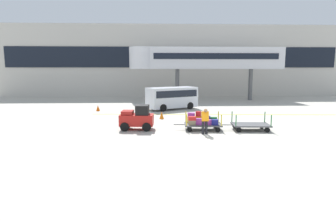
# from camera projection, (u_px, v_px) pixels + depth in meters

# --- Properties ---
(ground_plane) EXTENTS (120.00, 120.00, 0.00)m
(ground_plane) POSITION_uv_depth(u_px,v_px,m) (203.00, 140.00, 15.50)
(ground_plane) COLOR #B2ADA0
(apron_lead_line) EXTENTS (20.65, 1.50, 0.01)m
(apron_lead_line) POSITION_uv_depth(u_px,v_px,m) (213.00, 114.00, 24.23)
(apron_lead_line) COLOR yellow
(apron_lead_line) RESTS_ON ground_plane
(terminal_building) EXTENTS (47.95, 2.51, 9.92)m
(terminal_building) POSITION_uv_depth(u_px,v_px,m) (173.00, 61.00, 40.47)
(terminal_building) COLOR #BCB7AD
(terminal_building) RESTS_ON ground_plane
(jet_bridge) EXTENTS (18.68, 3.00, 6.45)m
(jet_bridge) POSITION_uv_depth(u_px,v_px,m) (201.00, 59.00, 34.66)
(jet_bridge) COLOR silver
(jet_bridge) RESTS_ON ground_plane
(baggage_tug) EXTENTS (2.18, 1.37, 1.58)m
(baggage_tug) POSITION_uv_depth(u_px,v_px,m) (137.00, 118.00, 18.08)
(baggage_tug) COLOR red
(baggage_tug) RESTS_ON ground_plane
(baggage_cart_lead) EXTENTS (3.05, 1.57, 1.15)m
(baggage_cart_lead) POSITION_uv_depth(u_px,v_px,m) (202.00, 122.00, 18.00)
(baggage_cart_lead) COLOR #4C4C4F
(baggage_cart_lead) RESTS_ON ground_plane
(baggage_cart_middle) EXTENTS (3.05, 1.57, 1.10)m
(baggage_cart_middle) POSITION_uv_depth(u_px,v_px,m) (250.00, 125.00, 17.91)
(baggage_cart_middle) COLOR #4C4C4F
(baggage_cart_middle) RESTS_ON ground_plane
(baggage_handler) EXTENTS (0.40, 0.44, 1.56)m
(baggage_handler) POSITION_uv_depth(u_px,v_px,m) (205.00, 120.00, 16.72)
(baggage_handler) COLOR black
(baggage_handler) RESTS_ON ground_plane
(shuttle_van) EXTENTS (5.13, 3.91, 2.10)m
(shuttle_van) POSITION_uv_depth(u_px,v_px,m) (172.00, 96.00, 27.30)
(shuttle_van) COLOR silver
(shuttle_van) RESTS_ON ground_plane
(safety_cone_near) EXTENTS (0.36, 0.36, 0.55)m
(safety_cone_near) POSITION_uv_depth(u_px,v_px,m) (162.00, 115.00, 22.06)
(safety_cone_near) COLOR orange
(safety_cone_near) RESTS_ON ground_plane
(safety_cone_far) EXTENTS (0.36, 0.36, 0.55)m
(safety_cone_far) POSITION_uv_depth(u_px,v_px,m) (98.00, 108.00, 26.23)
(safety_cone_far) COLOR #EA590F
(safety_cone_far) RESTS_ON ground_plane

